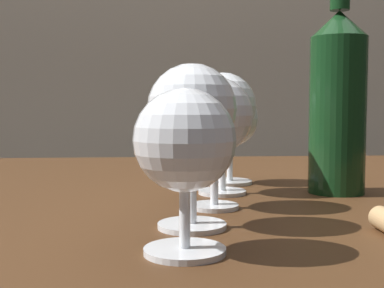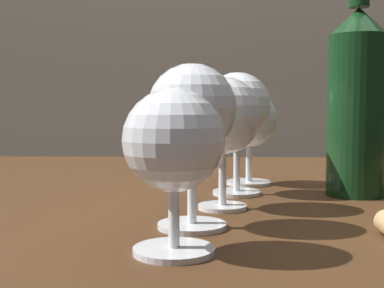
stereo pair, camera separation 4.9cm
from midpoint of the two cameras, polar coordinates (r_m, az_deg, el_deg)
name	(u,v)px [view 1 (the left image)]	position (r m, az deg, el deg)	size (l,w,h in m)	color
dining_table	(233,239)	(0.76, 2.70, -10.56)	(1.55, 0.89, 0.72)	#472B16
wine_glass_rose	(185,145)	(0.40, -4.30, -0.18)	(0.08, 0.08, 0.13)	white
wine_glass_merlot	(192,113)	(0.49, -2.88, 3.47)	(0.09, 0.09, 0.16)	white
wine_glass_pinot	(214,117)	(0.58, 0.10, 2.97)	(0.09, 0.09, 0.15)	white
wine_glass_chardonnay	(223,109)	(0.68, 1.35, 3.91)	(0.09, 0.09, 0.16)	white
wine_glass_amber	(228,121)	(0.77, 2.19, 2.58)	(0.08, 0.08, 0.14)	white
wine_bottle	(338,97)	(0.71, 13.99, 5.08)	(0.08, 0.08, 0.33)	#143819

